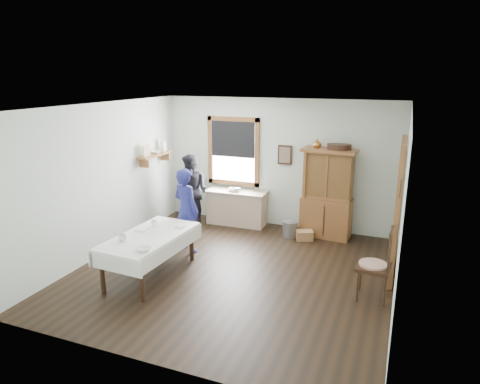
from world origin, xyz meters
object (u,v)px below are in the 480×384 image
Objects in this scene: china_hutch at (327,194)px; spindle_chair at (374,264)px; work_counter at (237,207)px; dining_table at (150,255)px; pail at (290,229)px; woman_blue at (186,213)px; wicker_basket at (304,235)px; figure_dark at (192,194)px.

spindle_chair is at bearing -59.45° from china_hutch.
work_counter reaches higher than dining_table.
woman_blue is at bearing -139.00° from pail.
dining_table is at bearing 107.50° from woman_blue.
dining_table reaches higher than pail.
figure_dark reaches higher than wicker_basket.
dining_table is at bearing -166.95° from spindle_chair.
pail is 0.22× the size of figure_dark.
pail is (1.28, -0.31, -0.21)m from work_counter.
china_hutch is 1.24× the size of figure_dark.
china_hutch reaches higher than dining_table.
work_counter is 0.91× the size of figure_dark.
figure_dark reaches higher than dining_table.
woman_blue reaches higher than dining_table.
china_hutch is at bearing 46.27° from wicker_basket.
wicker_basket is 0.22× the size of woman_blue.
wicker_basket is at bearing 50.81° from dining_table.
dining_table is at bearing -129.19° from wicker_basket.
spindle_chair is (1.09, -2.24, -0.34)m from china_hutch.
figure_dark is at bearing -178.78° from wicker_basket.
wicker_basket is (1.60, -0.39, -0.28)m from work_counter.
woman_blue is (0.07, 1.12, 0.37)m from dining_table.
china_hutch reaches higher than spindle_chair.
china_hutch is at bearing 50.19° from dining_table.
work_counter is 1.19× the size of spindle_chair.
dining_table is 1.18m from woman_blue.
pail is (-1.75, 1.97, -0.39)m from spindle_chair.
spindle_chair is 2.41m from wicker_basket.
work_counter is at bearing 36.85° from figure_dark.
woman_blue is (-2.25, -1.66, -0.17)m from china_hutch.
work_counter is at bearing 166.57° from pail.
woman_blue is at bearing 86.49° from dining_table.
spindle_chair is (3.40, 0.53, 0.20)m from dining_table.
china_hutch is 1.02m from pail.
spindle_chair is 4.29m from figure_dark.
china_hutch is 5.57× the size of pail.
dining_table is 1.20× the size of woman_blue.
spindle_chair is at bearing -168.91° from woman_blue.
china_hutch reaches higher than pail.
woman_blue is at bearing -145.62° from wicker_basket.
china_hutch is 2.52m from spindle_chair.
dining_table is 5.45× the size of pail.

